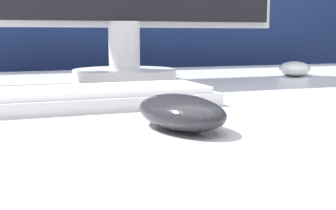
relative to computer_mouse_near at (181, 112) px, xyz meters
name	(u,v)px	position (x,y,z in m)	size (l,w,h in m)	color
partition_panel	(76,117)	(0.04, 0.90, -0.16)	(5.00, 0.03, 1.18)	navy
computer_mouse_near	(181,112)	(0.00, 0.00, 0.00)	(0.08, 0.12, 0.03)	#232328
keyboard	(58,99)	(-0.09, 0.16, 0.00)	(0.39, 0.12, 0.02)	silver
computer_mouse_far	(295,69)	(0.44, 0.44, 0.00)	(0.12, 0.13, 0.03)	white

